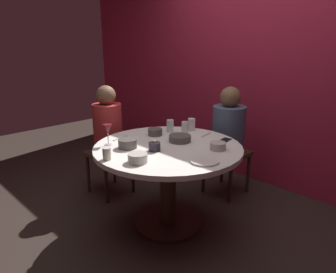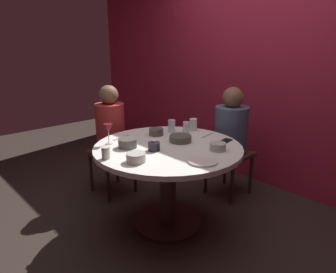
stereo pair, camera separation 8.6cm
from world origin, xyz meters
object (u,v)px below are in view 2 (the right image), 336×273
at_px(seated_diner_back, 231,130).
at_px(bowl_small_white, 156,132).
at_px(dining_table, 168,164).
at_px(dinner_plate, 203,161).
at_px(candle_holder, 154,146).
at_px(cell_phone, 226,141).
at_px(cup_center_front, 186,127).
at_px(seated_diner_left, 110,128).
at_px(cup_by_right_diner, 106,153).
at_px(bowl_rice_portion, 218,147).
at_px(cup_near_candle, 172,126).
at_px(wine_glass, 108,129).
at_px(bowl_sauce_side, 180,139).
at_px(bowl_salad_center, 136,157).
at_px(cup_by_left_diner, 193,125).
at_px(bowl_serving_large, 128,143).

xyz_separation_m(seated_diner_back, bowl_small_white, (-0.30, -0.75, 0.06)).
xyz_separation_m(dining_table, dinner_plate, (0.44, -0.07, 0.18)).
height_order(candle_holder, dinner_plate, candle_holder).
distance_m(cell_phone, cup_center_front, 0.42).
height_order(seated_diner_left, cup_by_right_diner, seated_diner_left).
height_order(seated_diner_back, dinner_plate, seated_diner_back).
xyz_separation_m(bowl_rice_portion, cup_near_candle, (-0.63, 0.09, 0.03)).
height_order(wine_glass, cup_near_candle, wine_glass).
height_order(candle_holder, cell_phone, candle_holder).
bearing_deg(seated_diner_back, bowl_sauce_side, -0.68).
xyz_separation_m(candle_holder, bowl_salad_center, (0.10, -0.25, -0.00)).
bearing_deg(cup_by_right_diner, dinner_plate, 41.64).
bearing_deg(seated_diner_left, cup_near_candle, 26.92).
distance_m(bowl_small_white, cup_by_left_diner, 0.39).
relative_size(seated_diner_left, cup_by_left_diner, 10.00).
xyz_separation_m(dinner_plate, cup_near_candle, (-0.72, 0.37, 0.05)).
distance_m(bowl_serving_large, bowl_small_white, 0.41).
xyz_separation_m(cell_phone, cup_near_candle, (-0.53, -0.14, 0.06)).
bearing_deg(cup_by_left_diner, candle_holder, -74.42).
height_order(wine_glass, bowl_sauce_side, wine_glass).
height_order(dining_table, cup_by_left_diner, cup_by_left_diner).
bearing_deg(cup_by_left_diner, seated_diner_left, -144.65).
bearing_deg(bowl_sauce_side, dinner_plate, -26.33).
relative_size(seated_diner_back, candle_holder, 12.00).
bearing_deg(bowl_salad_center, cup_by_left_diner, 107.17).
bearing_deg(bowl_sauce_side, seated_diner_back, 89.32).
distance_m(dinner_plate, bowl_serving_large, 0.67).
distance_m(candle_holder, cup_by_right_diner, 0.39).
xyz_separation_m(wine_glass, bowl_rice_portion, (0.73, 0.55, -0.10)).
height_order(cell_phone, cup_by_left_diner, cup_by_left_diner).
height_order(dinner_plate, cup_near_candle, cup_near_candle).
bearing_deg(bowl_salad_center, dining_table, 104.66).
height_order(bowl_rice_portion, cup_by_left_diner, cup_by_left_diner).
relative_size(candle_holder, cup_by_right_diner, 1.05).
bearing_deg(candle_holder, bowl_salad_center, -68.83).
height_order(candle_holder, bowl_salad_center, candle_holder).
height_order(cup_by_left_diner, cup_by_right_diner, cup_by_left_diner).
distance_m(seated_diner_back, cup_near_candle, 0.65).
height_order(seated_diner_left, candle_holder, seated_diner_left).
distance_m(seated_diner_left, bowl_serving_large, 0.74).
distance_m(seated_diner_back, bowl_small_white, 0.81).
distance_m(bowl_serving_large, cup_center_front, 0.65).
height_order(dinner_plate, cup_by_right_diner, cup_by_right_diner).
xyz_separation_m(wine_glass, dinner_plate, (0.81, 0.27, -0.12)).
bearing_deg(bowl_sauce_side, cup_by_left_diner, 115.61).
bearing_deg(bowl_sauce_side, bowl_serving_large, -113.70).
distance_m(seated_diner_left, cup_by_left_diner, 0.87).
bearing_deg(bowl_salad_center, bowl_rice_portion, 68.88).
relative_size(dinner_plate, bowl_salad_center, 1.54).
bearing_deg(bowl_small_white, cup_by_left_diner, 71.16).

